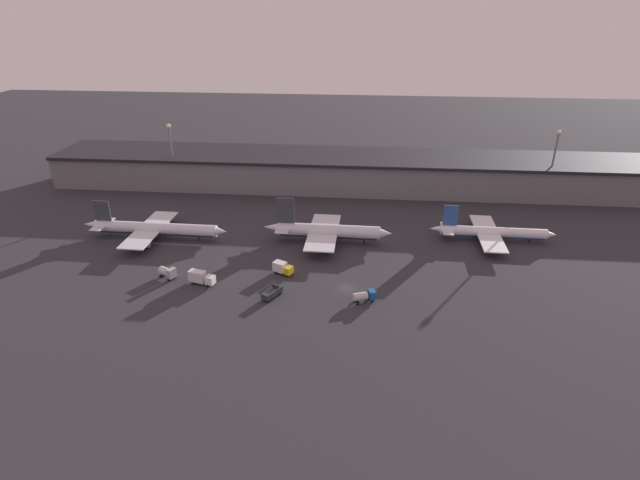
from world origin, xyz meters
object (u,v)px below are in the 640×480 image
(service_vehicle_0, at_px, (167,272))
(service_vehicle_1, at_px, (282,268))
(service_vehicle_2, at_px, (201,277))
(service_vehicle_4, at_px, (364,296))
(airplane_2, at_px, (491,232))
(airplane_1, at_px, (327,231))
(airplane_0, at_px, (154,229))
(service_vehicle_3, at_px, (272,292))

(service_vehicle_0, height_order, service_vehicle_1, service_vehicle_1)
(service_vehicle_2, xyz_separation_m, service_vehicle_4, (44.25, -4.86, -0.37))
(airplane_2, bearing_deg, service_vehicle_1, -155.48)
(airplane_2, bearing_deg, service_vehicle_4, -134.07)
(airplane_1, bearing_deg, airplane_0, -176.50)
(airplane_0, distance_m, service_vehicle_1, 48.85)
(airplane_0, bearing_deg, service_vehicle_1, -22.15)
(airplane_1, relative_size, service_vehicle_3, 6.23)
(service_vehicle_1, bearing_deg, service_vehicle_0, -144.04)
(airplane_0, relative_size, service_vehicle_2, 6.24)
(service_vehicle_1, distance_m, service_vehicle_3, 12.38)
(airplane_1, distance_m, airplane_2, 52.58)
(airplane_1, height_order, service_vehicle_0, airplane_1)
(service_vehicle_2, bearing_deg, airplane_0, 146.24)
(airplane_0, xyz_separation_m, service_vehicle_0, (13.46, -24.58, -1.52))
(service_vehicle_3, bearing_deg, airplane_1, 10.94)
(service_vehicle_0, distance_m, service_vehicle_2, 10.53)
(airplane_1, relative_size, service_vehicle_4, 6.70)
(service_vehicle_1, bearing_deg, airplane_1, 89.72)
(service_vehicle_1, relative_size, service_vehicle_2, 0.80)
(airplane_0, xyz_separation_m, airplane_1, (55.73, 2.20, 0.40))
(airplane_2, relative_size, service_vehicle_0, 7.12)
(airplane_1, height_order, service_vehicle_4, airplane_1)
(service_vehicle_3, distance_m, service_vehicle_4, 23.87)
(service_vehicle_2, relative_size, service_vehicle_4, 1.26)
(service_vehicle_0, relative_size, service_vehicle_2, 0.72)
(service_vehicle_3, bearing_deg, airplane_0, 84.11)
(airplane_0, height_order, service_vehicle_3, airplane_0)
(airplane_2, bearing_deg, airplane_0, -174.63)
(service_vehicle_1, xyz_separation_m, service_vehicle_3, (-0.70, -12.35, -0.51))
(service_vehicle_4, bearing_deg, service_vehicle_0, 152.56)
(service_vehicle_2, xyz_separation_m, service_vehicle_3, (20.38, -4.80, -0.66))
(airplane_2, height_order, service_vehicle_4, airplane_2)
(service_vehicle_0, bearing_deg, service_vehicle_3, 14.34)
(airplane_0, height_order, service_vehicle_2, airplane_0)
(airplane_0, bearing_deg, service_vehicle_0, -60.06)
(airplane_2, xyz_separation_m, service_vehicle_1, (-63.19, -27.19, -1.02))
(airplane_0, relative_size, service_vehicle_1, 7.80)
(airplane_2, bearing_deg, service_vehicle_3, -147.01)
(service_vehicle_1, bearing_deg, service_vehicle_2, -133.76)
(airplane_1, distance_m, service_vehicle_0, 50.08)
(service_vehicle_4, bearing_deg, airplane_1, 89.91)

